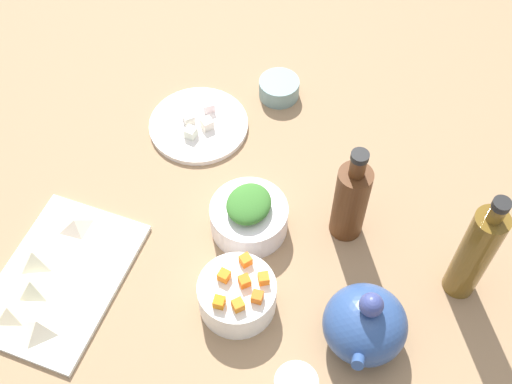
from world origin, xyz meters
The scene contains 26 objects.
tabletop centered at (0.00, 0.00, 1.50)cm, with size 190.00×190.00×3.00cm, color #997653.
cutting_board centered at (24.77, -29.35, 3.50)cm, with size 30.75×20.94×1.00cm, color white.
plate_tofu centered at (-16.33, -17.24, 3.60)cm, with size 20.84×20.84×1.20cm, color white.
bowl_greens centered at (4.75, -0.24, 6.08)cm, with size 14.49×14.49×6.17cm, color white.
bowl_carrots centered at (20.63, 2.51, 6.25)cm, with size 13.52×13.52×6.50cm, color white.
bowl_small_side centered at (-29.94, -3.31, 5.07)cm, with size 8.75×8.75×4.15cm, color #769999.
teapot centered at (21.13, 24.47, 8.96)cm, with size 15.55×13.91×15.03cm.
bottle_0 centered at (6.30, 39.38, 14.42)cm, with size 5.68×5.68×26.24cm.
bottle_1 centered at (0.15, 17.57, 12.23)cm, with size 6.16×6.16×22.46cm.
carrot_cube_0 centered at (19.65, -0.50, 10.40)cm, with size 1.80×1.80×1.80cm, color orange.
carrot_cube_1 centered at (24.53, 0.70, 10.40)cm, with size 1.80×1.80×1.80cm, color orange.
carrot_cube_2 centered at (21.90, 6.45, 10.40)cm, with size 1.80×1.80×1.80cm, color orange.
carrot_cube_3 centered at (19.69, 3.61, 10.40)cm, with size 1.80×1.80×1.80cm, color orange.
carrot_cube_4 centered at (15.81, 2.65, 10.40)cm, with size 1.80×1.80×1.80cm, color orange.
carrot_cube_5 centered at (18.35, 6.55, 10.40)cm, with size 1.80×1.80×1.80cm, color orange.
carrot_cube_6 centered at (24.16, 3.84, 10.40)cm, with size 1.80×1.80×1.80cm, color orange.
chopped_greens_mound centered at (4.75, -0.24, 10.75)cm, with size 9.20×8.02×3.17cm, color #39742B.
tofu_cube_0 centered at (-15.77, -15.07, 5.30)cm, with size 2.20×2.20×2.20cm, color white.
tofu_cube_1 centered at (-16.07, -19.24, 5.30)cm, with size 2.20×2.20×2.20cm, color silver.
tofu_cube_2 centered at (-20.60, -16.32, 5.30)cm, with size 2.20×2.20×2.20cm, color white.
tofu_cube_3 centered at (-12.59, -17.60, 5.30)cm, with size 2.20×2.20×2.20cm, color white.
dumpling_0 centered at (34.65, -28.29, 5.44)cm, with size 5.79×5.14×2.88cm, color beige.
dumpling_1 centered at (14.26, -31.09, 5.16)cm, with size 4.97×4.59×2.31cm, color beige.
dumpling_2 centered at (33.55, -34.57, 5.10)cm, with size 5.16×4.41×2.20cm, color beige.
dumpling_3 centered at (22.84, -35.10, 5.41)cm, with size 5.82×5.14×2.83cm, color beige.
dumpling_4 centered at (28.19, -32.81, 5.38)cm, with size 5.37×4.70×2.75cm, color beige.
Camera 1 is at (67.89, 19.33, 108.09)cm, focal length 45.83 mm.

